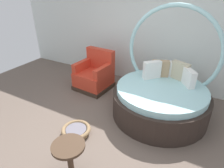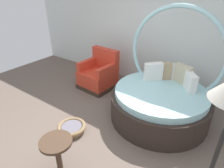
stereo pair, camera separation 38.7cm
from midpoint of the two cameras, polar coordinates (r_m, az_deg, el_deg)
The scene contains 6 objects.
ground_plane at distance 3.45m, azimuth -1.64°, elevation -15.60°, with size 8.00×8.00×0.02m, color #66564C.
back_wall at distance 4.74m, azimuth 16.70°, elevation 16.74°, with size 8.00×0.12×3.07m, color silver.
round_daybed at distance 3.84m, azimuth 17.29°, elevation -4.02°, with size 1.85×1.85×2.07m.
red_armchair at distance 4.80m, azimuth -1.59°, elevation 2.78°, with size 0.86×0.86×0.94m.
pet_basket at distance 3.54m, azimuth -8.77°, elevation -12.85°, with size 0.51×0.51×0.13m.
side_table at distance 2.74m, azimuth -12.18°, elevation -17.75°, with size 0.44×0.44×0.52m.
Camera 2 is at (1.69, -1.89, 2.36)m, focal length 30.73 mm.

